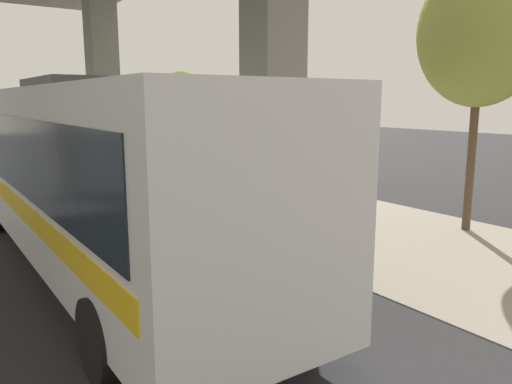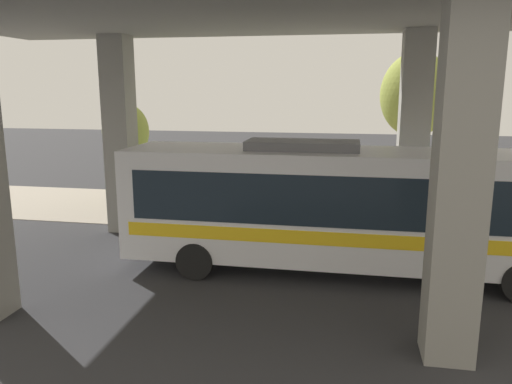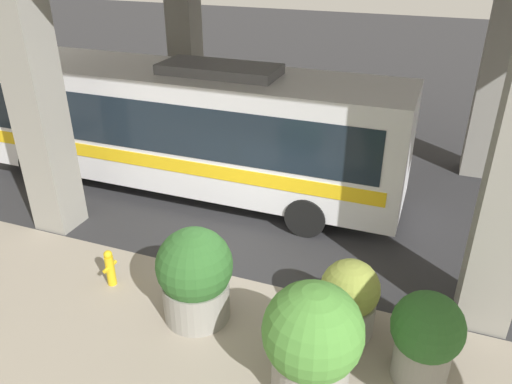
# 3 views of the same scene
# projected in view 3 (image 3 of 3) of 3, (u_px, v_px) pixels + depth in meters

# --- Properties ---
(ground_plane) EXTENTS (80.00, 80.00, 0.00)m
(ground_plane) POSITION_uv_depth(u_px,v_px,m) (233.00, 277.00, 10.64)
(ground_plane) COLOR #2D2D30
(ground_plane) RESTS_ON ground
(sidewalk_strip) EXTENTS (6.00, 40.00, 0.02)m
(sidewalk_strip) POSITION_uv_depth(u_px,v_px,m) (161.00, 381.00, 8.15)
(sidewalk_strip) COLOR gray
(sidewalk_strip) RESTS_ON ground
(bus) EXTENTS (2.71, 12.00, 3.63)m
(bus) POSITION_uv_depth(u_px,v_px,m) (181.00, 122.00, 13.44)
(bus) COLOR silver
(bus) RESTS_ON ground
(fire_hydrant) EXTENTS (0.38, 0.18, 0.84)m
(fire_hydrant) POSITION_uv_depth(u_px,v_px,m) (110.00, 268.00, 10.21)
(fire_hydrant) COLOR gold
(fire_hydrant) RESTS_ON ground
(planter_front) EXTENTS (1.56, 1.56, 2.00)m
(planter_front) POSITION_uv_depth(u_px,v_px,m) (312.00, 341.00, 7.56)
(planter_front) COLOR gray
(planter_front) RESTS_ON ground
(planter_middle) EXTENTS (1.41, 1.41, 1.89)m
(planter_middle) POSITION_uv_depth(u_px,v_px,m) (195.00, 276.00, 9.13)
(planter_middle) COLOR gray
(planter_middle) RESTS_ON ground
(planter_back) EXTENTS (1.06, 1.06, 1.49)m
(planter_back) POSITION_uv_depth(u_px,v_px,m) (349.00, 298.00, 8.88)
(planter_back) COLOR gray
(planter_back) RESTS_ON ground
(planter_extra) EXTENTS (1.14, 1.14, 1.66)m
(planter_extra) POSITION_uv_depth(u_px,v_px,m) (426.00, 337.00, 7.84)
(planter_extra) COLOR gray
(planter_extra) RESTS_ON ground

